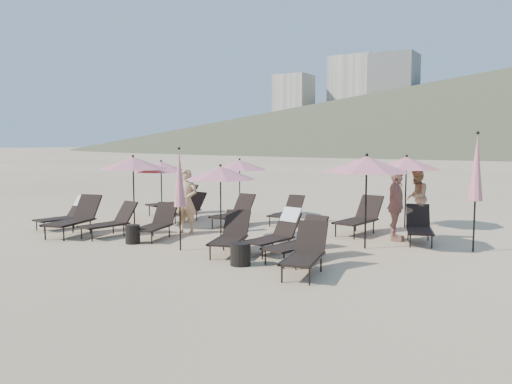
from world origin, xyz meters
The scene contains 29 objects.
ground centered at (0.00, 0.00, 0.00)m, with size 800.00×800.00×0.00m, color #D6BA8C.
hotel_skyline centered at (-93.62, 271.21, 24.18)m, with size 109.00×82.00×55.00m.
lounger_0 centered at (-4.90, -0.15, 0.50)m, with size 1.17×1.98×1.07m.
lounger_1 centered at (-3.89, 0.23, 0.43)m, with size 0.81×1.66×0.92m.
lounger_2 centered at (-2.59, 0.66, 0.43)m, with size 1.01×1.70×0.92m.
lounger_3 centered at (0.16, 0.21, 0.44)m, with size 1.10×1.74×0.93m.
lounger_4 centered at (1.81, 0.39, 0.44)m, with size 0.93×1.72×0.94m.
lounger_5 centered at (2.45, -0.53, 0.44)m, with size 0.98×1.74×0.95m.
lounger_6 centered at (-5.33, 4.50, 0.49)m, with size 1.22×1.96×1.06m.
lounger_7 centered at (-3.97, 3.53, 0.43)m, with size 0.73×1.63×0.91m.
lounger_8 centered at (-1.99, 3.48, 0.45)m, with size 0.68×1.68×0.96m.
lounger_9 centered at (-0.78, 4.71, 0.41)m, with size 0.60×1.53×0.88m.
lounger_10 centered at (1.80, 4.25, 0.49)m, with size 0.93×1.89×1.04m.
lounger_11 centered at (3.53, 3.88, 0.43)m, with size 1.08×1.72×0.93m.
lounger_12 centered at (-6.07, 0.42, 0.46)m, with size 0.78×1.60×0.95m.
lounger_13 centered at (0.99, 0.92, 0.48)m, with size 0.82×1.67×1.00m.
umbrella_open_0 centered at (-4.48, 1.69, 1.96)m, with size 2.06×2.06×2.21m.
umbrella_open_1 centered at (-0.97, 1.37, 1.78)m, with size 1.87×1.87×2.02m.
umbrella_open_2 centered at (2.62, 2.38, 2.05)m, with size 2.15×2.15×2.32m.
umbrella_open_3 centered at (-2.96, 5.22, 1.82)m, with size 1.91×1.91×2.05m.
umbrella_open_4 centered at (2.58, 6.00, 1.96)m, with size 2.07×2.07×2.22m.
umbrella_open_5 centered at (-4.78, 3.24, 1.78)m, with size 1.87×1.87×2.02m.
umbrella_closed_0 centered at (-1.05, -0.17, 1.72)m, with size 0.29×0.29×2.47m.
umbrella_closed_1 centered at (4.92, 3.38, 1.97)m, with size 0.33×0.33×2.83m.
side_table_0 centered at (-2.63, -0.18, 0.24)m, with size 0.37×0.37×0.48m, color black.
side_table_1 centered at (0.99, -0.63, 0.24)m, with size 0.44×0.44×0.47m, color black.
beachgoer_a centered at (-2.43, 1.72, 0.92)m, with size 0.67×0.44×1.84m, color tan.
beachgoer_b centered at (2.70, 6.86, 0.87)m, with size 0.85×0.66×1.74m, color #AB7E58.
beachgoer_c centered at (2.94, 3.80, 0.93)m, with size 1.09×0.45×1.86m, color tan.
Camera 1 is at (6.71, -9.16, 2.52)m, focal length 35.00 mm.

